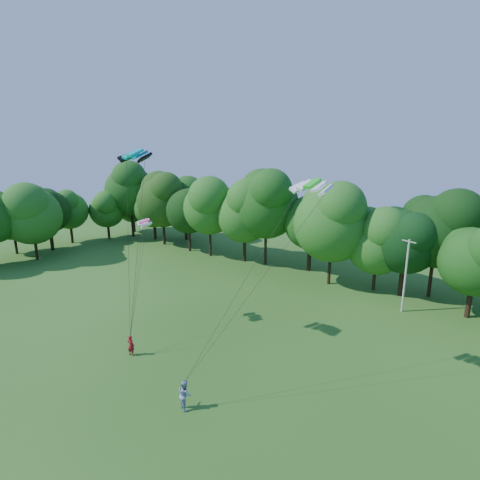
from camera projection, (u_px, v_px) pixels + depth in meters
The scene contains 10 objects.
ground at pixel (77, 479), 18.49m from camera, with size 160.00×160.00×0.00m, color #284D15.
utility_pole at pixel (405, 275), 36.62m from camera, with size 1.42×0.60×7.43m.
kite_flyer_left at pixel (131, 345), 29.41m from camera, with size 0.62×0.41×1.70m, color maroon.
kite_flyer_right at pixel (185, 394), 23.38m from camera, with size 0.94×0.73×1.93m, color #92A4CA.
kite_teal at pixel (135, 153), 28.32m from camera, with size 2.85×1.28×0.62m.
kite_green at pixel (312, 183), 23.63m from camera, with size 2.91×1.71×0.62m.
kite_pink at pixel (144, 221), 32.85m from camera, with size 2.16×1.66×0.41m.
tree_back_west at pixel (162, 195), 61.79m from camera, with size 9.21×9.21×13.40m.
tree_back_center at pixel (406, 235), 39.97m from camera, with size 7.65×7.65×11.12m.
tree_flank_west at pixel (12, 216), 56.66m from camera, with size 6.52×6.52×9.48m.
Camera 1 is at (15.70, -6.89, 15.94)m, focal length 28.00 mm.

